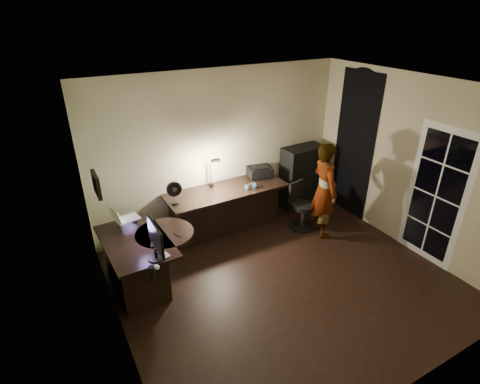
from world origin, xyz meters
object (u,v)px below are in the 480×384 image
desk_left (139,263)px  office_chair (303,206)px  monitor (155,246)px  person (324,190)px  cabinet (302,177)px  desk_right (227,210)px

desk_left → office_chair: bearing=0.6°
monitor → office_chair: 2.94m
monitor → person: 3.00m
office_chair → person: size_ratio=0.50×
cabinet → office_chair: cabinet is taller
desk_left → person: person is taller
desk_right → monitor: 2.11m
cabinet → monitor: bearing=-159.6°
person → office_chair: bearing=36.0°
monitor → person: (2.97, 0.36, -0.11)m
office_chair → desk_left: bearing=170.4°
desk_left → cabinet: cabinet is taller
desk_right → cabinet: size_ratio=1.73×
desk_left → person: bearing=-5.4°
desk_left → monitor: monitor is taller
desk_left → cabinet: size_ratio=1.08×
cabinet → monitor: (-3.29, -1.36, 0.33)m
desk_right → cabinet: (1.67, 0.11, 0.21)m
person → desk_right: bearing=66.8°
cabinet → monitor: size_ratio=2.26×
cabinet → desk_right: bearing=-178.3°
desk_left → monitor: bearing=-79.0°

